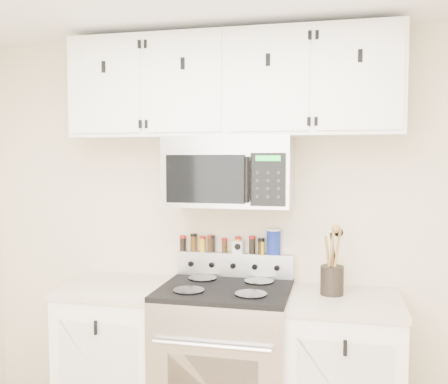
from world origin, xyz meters
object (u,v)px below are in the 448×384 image
(microwave, at_px, (230,171))
(salt_canister, at_px, (274,242))
(range, at_px, (225,362))
(utensil_crock, at_px, (332,278))

(microwave, height_order, salt_canister, microwave)
(range, xyz_separation_m, salt_canister, (0.25, 0.28, 0.70))
(utensil_crock, distance_m, salt_canister, 0.45)
(microwave, height_order, utensil_crock, microwave)
(salt_canister, bearing_deg, utensil_crock, -30.10)
(microwave, distance_m, utensil_crock, 0.87)
(microwave, xyz_separation_m, utensil_crock, (0.62, -0.06, -0.61))
(utensil_crock, height_order, salt_canister, utensil_crock)
(salt_canister, bearing_deg, microwave, -148.20)
(microwave, bearing_deg, range, -90.23)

